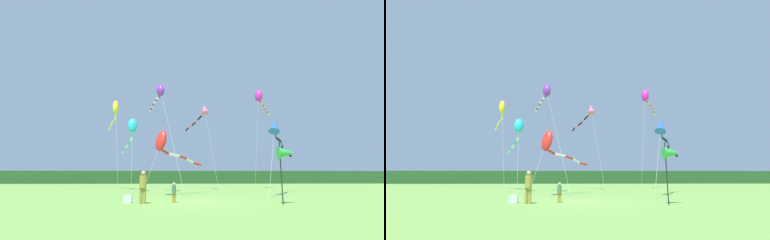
% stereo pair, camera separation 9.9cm
% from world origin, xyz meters
% --- Properties ---
extents(ground_plane, '(120.00, 120.00, 0.00)m').
position_xyz_m(ground_plane, '(0.00, 0.00, 0.00)').
color(ground_plane, '#6B9E42').
extents(distant_treeline, '(108.00, 3.63, 2.72)m').
position_xyz_m(distant_treeline, '(0.00, 45.00, 1.36)').
color(distant_treeline, '#234C23').
rests_on(distant_treeline, ground).
extents(person_adult, '(0.39, 0.39, 1.78)m').
position_xyz_m(person_adult, '(-3.05, -0.94, 1.00)').
color(person_adult, olive).
rests_on(person_adult, ground).
extents(person_child, '(0.25, 0.25, 1.14)m').
position_xyz_m(person_child, '(-1.34, -0.50, 0.64)').
color(person_child, olive).
rests_on(person_child, ground).
extents(cooler_box, '(0.45, 0.34, 0.44)m').
position_xyz_m(cooler_box, '(-3.94, -0.45, 0.22)').
color(cooler_box, silver).
rests_on(cooler_box, ground).
extents(banner_flag_pole, '(0.90, 0.70, 3.35)m').
position_xyz_m(banner_flag_pole, '(4.87, -1.70, 2.72)').
color(banner_flag_pole, black).
rests_on(banner_flag_pole, ground).
extents(kite_purple, '(3.80, 7.45, 10.49)m').
position_xyz_m(kite_purple, '(-3.05, 9.20, 9.59)').
color(kite_purple, '#B2B2B2').
rests_on(kite_purple, ground).
extents(kite_rainbow, '(3.26, 8.44, 10.06)m').
position_xyz_m(kite_rainbow, '(1.69, 15.22, 9.13)').
color(kite_rainbow, '#B2B2B2').
rests_on(kite_rainbow, ground).
extents(kite_yellow, '(3.52, 8.32, 10.18)m').
position_xyz_m(kite_yellow, '(-8.50, 14.18, 9.02)').
color(kite_yellow, '#B2B2B2').
rests_on(kite_yellow, ground).
extents(kite_cyan, '(3.00, 9.63, 7.52)m').
position_xyz_m(kite_cyan, '(-6.12, 11.86, 6.33)').
color(kite_cyan, '#B2B2B2').
rests_on(kite_cyan, ground).
extents(kite_magenta, '(4.04, 5.82, 12.44)m').
position_xyz_m(kite_magenta, '(9.13, 16.45, 11.45)').
color(kite_magenta, '#B2B2B2').
rests_on(kite_magenta, ground).
extents(kite_blue, '(4.93, 7.57, 6.29)m').
position_xyz_m(kite_blue, '(6.92, 5.19, 5.26)').
color(kite_blue, '#B2B2B2').
rests_on(kite_blue, ground).
extents(kite_red, '(4.83, 6.35, 5.24)m').
position_xyz_m(kite_red, '(-2.21, 5.63, 4.07)').
color(kite_red, '#B2B2B2').
rests_on(kite_red, ground).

